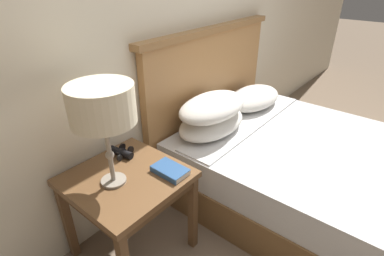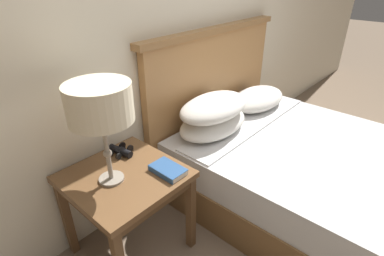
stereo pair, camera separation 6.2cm
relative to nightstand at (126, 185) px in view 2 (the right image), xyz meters
The scene contains 7 objects.
ground_plane 1.16m from the nightstand, 48.86° to the right, with size 20.00×20.00×0.00m, color #7A6651.
wall_back 1.11m from the nightstand, 25.47° to the left, with size 8.00×0.06×2.60m.
nightstand is the anchor object (origin of this frame).
bed 1.29m from the nightstand, 30.51° to the right, with size 1.52×2.08×1.16m.
table_lamp 0.51m from the nightstand, behind, with size 0.31×0.31×0.53m.
book_on_nightstand 0.25m from the nightstand, 44.59° to the right, with size 0.12×0.19×0.03m.
binoculars_pair 0.23m from the nightstand, 57.53° to the left, with size 0.15×0.16×0.05m.
Camera 2 is at (-1.42, -0.35, 1.55)m, focal length 28.00 mm.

